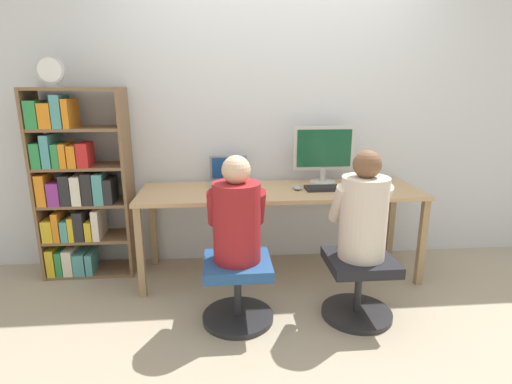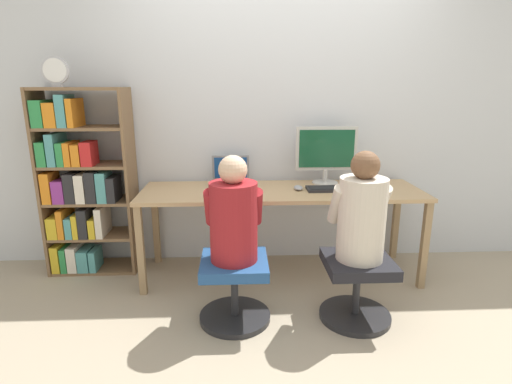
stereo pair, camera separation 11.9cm
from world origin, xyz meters
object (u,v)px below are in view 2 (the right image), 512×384
object	(u,v)px
keyboard	(335,189)
office_chair_right	(235,286)
person_at_monitor	(362,213)
office_chair_left	(357,285)
desktop_monitor	(326,154)
person_at_laptop	(234,216)
desk_clock	(55,71)
bookshelf	(80,187)
laptop	(231,179)

from	to	relation	value
keyboard	office_chair_right	size ratio (longest dim) A/B	0.94
person_at_monitor	office_chair_left	bearing A→B (deg)	-90.00
desktop_monitor	person_at_laptop	world-z (taller)	desktop_monitor
keyboard	office_chair_left	size ratio (longest dim) A/B	0.94
desk_clock	desktop_monitor	bearing A→B (deg)	3.17
keyboard	bookshelf	world-z (taller)	bookshelf
office_chair_left	desk_clock	world-z (taller)	desk_clock
keyboard	person_at_laptop	world-z (taller)	person_at_laptop
office_chair_right	desk_clock	distance (m)	2.02
desktop_monitor	office_chair_right	size ratio (longest dim) A/B	1.06
office_chair_left	bookshelf	distance (m)	2.26
desktop_monitor	office_chair_left	world-z (taller)	desktop_monitor
bookshelf	desk_clock	xyz separation A→B (m)	(-0.05, -0.07, 0.90)
desktop_monitor	bookshelf	size ratio (longest dim) A/B	0.33
desktop_monitor	office_chair_left	xyz separation A→B (m)	(0.05, -0.87, -0.73)
laptop	desk_clock	size ratio (longest dim) A/B	1.41
desktop_monitor	office_chair_left	size ratio (longest dim) A/B	1.06
laptop	office_chair_left	size ratio (longest dim) A/B	0.65
desk_clock	bookshelf	bearing A→B (deg)	55.61
desk_clock	office_chair_right	bearing A→B (deg)	-29.46
person_at_laptop	keyboard	bearing A→B (deg)	37.84
office_chair_left	desk_clock	distance (m)	2.62
bookshelf	desk_clock	size ratio (longest dim) A/B	6.87
office_chair_right	person_at_monitor	xyz separation A→B (m)	(0.81, -0.02, 0.49)
keyboard	desk_clock	world-z (taller)	desk_clock
desk_clock	office_chair_left	bearing A→B (deg)	-19.73
desktop_monitor	desk_clock	xyz separation A→B (m)	(-2.05, -0.11, 0.65)
person_at_monitor	person_at_laptop	xyz separation A→B (m)	(-0.81, 0.02, -0.01)
laptop	office_chair_left	world-z (taller)	laptop
desktop_monitor	office_chair_right	bearing A→B (deg)	-131.95
office_chair_left	person_at_laptop	world-z (taller)	person_at_laptop
person_at_monitor	desktop_monitor	bearing A→B (deg)	93.17
desktop_monitor	desk_clock	size ratio (longest dim) A/B	2.30
office_chair_left	desktop_monitor	bearing A→B (deg)	93.15
office_chair_left	desk_clock	size ratio (longest dim) A/B	2.16
desktop_monitor	person_at_monitor	bearing A→B (deg)	-86.83
desktop_monitor	bookshelf	bearing A→B (deg)	-178.87
desktop_monitor	laptop	world-z (taller)	desktop_monitor
office_chair_right	desk_clock	world-z (taller)	desk_clock
laptop	person_at_monitor	world-z (taller)	person_at_monitor
office_chair_left	office_chair_right	world-z (taller)	same
keyboard	person_at_laptop	size ratio (longest dim) A/B	0.66
desktop_monitor	keyboard	distance (m)	0.33
bookshelf	person_at_laptop	bearing A→B (deg)	-32.76
desktop_monitor	bookshelf	distance (m)	2.01
office_chair_right	person_at_laptop	world-z (taller)	person_at_laptop
person_at_monitor	desk_clock	bearing A→B (deg)	160.41
office_chair_right	bookshelf	xyz separation A→B (m)	(-1.24, 0.80, 0.47)
person_at_laptop	bookshelf	distance (m)	1.48
office_chair_left	person_at_monitor	distance (m)	0.49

